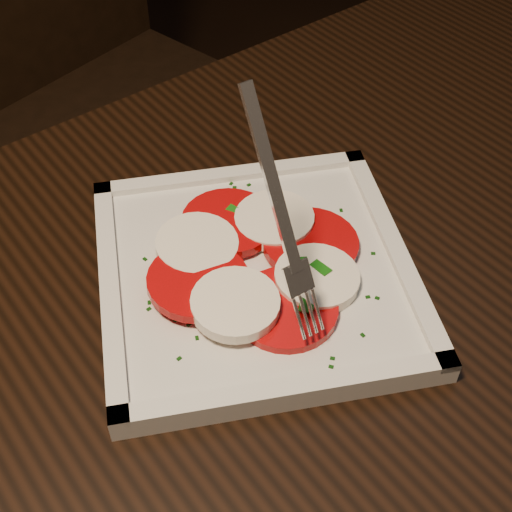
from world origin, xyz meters
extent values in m
cube|color=black|center=(-0.25, 0.04, 0.73)|extent=(1.27, 0.91, 0.04)
cylinder|color=black|center=(0.26, 0.43, 0.35)|extent=(0.06, 0.06, 0.71)
cube|color=black|center=(-0.18, 0.79, 0.45)|extent=(0.53, 0.53, 0.04)
cylinder|color=black|center=(-0.30, 0.57, 0.21)|extent=(0.04, 0.04, 0.41)
cylinder|color=black|center=(0.04, 0.68, 0.21)|extent=(0.04, 0.04, 0.41)
cylinder|color=black|center=(-0.41, 0.91, 0.21)|extent=(0.04, 0.04, 0.41)
cylinder|color=black|center=(-0.07, 1.02, 0.21)|extent=(0.04, 0.04, 0.41)
cube|color=silver|center=(-0.34, 0.14, 0.76)|extent=(0.32, 0.32, 0.01)
cylinder|color=#B8040A|center=(-0.35, 0.09, 0.77)|extent=(0.08, 0.08, 0.01)
cylinder|color=white|center=(-0.31, 0.10, 0.77)|extent=(0.07, 0.07, 0.01)
cylinder|color=#B8040A|center=(-0.29, 0.13, 0.77)|extent=(0.08, 0.08, 0.01)
cylinder|color=white|center=(-0.30, 0.17, 0.77)|extent=(0.07, 0.07, 0.01)
cylinder|color=#B8040A|center=(-0.34, 0.19, 0.77)|extent=(0.08, 0.08, 0.01)
cylinder|color=white|center=(-0.37, 0.17, 0.78)|extent=(0.07, 0.07, 0.02)
cylinder|color=#B8040A|center=(-0.39, 0.14, 0.78)|extent=(0.08, 0.08, 0.01)
cylinder|color=white|center=(-0.38, 0.10, 0.78)|extent=(0.07, 0.07, 0.01)
cube|color=#155D0F|center=(-0.31, 0.11, 0.78)|extent=(0.02, 0.03, 0.00)
cube|color=#155D0F|center=(-0.35, 0.17, 0.78)|extent=(0.02, 0.04, 0.00)
cube|color=#155D0F|center=(-0.31, 0.16, 0.78)|extent=(0.04, 0.03, 0.00)
cube|color=#155D0F|center=(-0.30, 0.11, 0.78)|extent=(0.01, 0.03, 0.00)
cube|color=#155D0F|center=(-0.39, 0.16, 0.78)|extent=(0.03, 0.02, 0.00)
cube|color=#155D0F|center=(-0.34, 0.19, 0.78)|extent=(0.04, 0.02, 0.01)
cube|color=#155D0F|center=(-0.33, 0.20, 0.78)|extent=(0.03, 0.03, 0.00)
cube|color=#155D0F|center=(-0.33, 0.08, 0.78)|extent=(0.03, 0.03, 0.00)
cube|color=#155D0F|center=(-0.39, 0.13, 0.78)|extent=(0.03, 0.02, 0.00)
cube|color=#0C3509|center=(-0.29, 0.23, 0.77)|extent=(0.00, 0.00, 0.00)
cube|color=#0C3509|center=(-0.37, 0.03, 0.77)|extent=(0.00, 0.00, 0.00)
cube|color=#0C3509|center=(-0.28, 0.06, 0.77)|extent=(0.00, 0.00, 0.00)
cube|color=#0C3509|center=(-0.43, 0.14, 0.77)|extent=(0.00, 0.00, 0.00)
cube|color=#0C3509|center=(-0.34, 0.03, 0.77)|extent=(0.00, 0.00, 0.00)
cube|color=#0C3509|center=(-0.41, 0.11, 0.77)|extent=(0.00, 0.00, 0.00)
cube|color=#0C3509|center=(-0.31, 0.04, 0.77)|extent=(0.00, 0.00, 0.00)
cube|color=#0C3509|center=(-0.37, 0.07, 0.77)|extent=(0.00, 0.00, 0.00)
cube|color=#0C3509|center=(-0.43, 0.09, 0.77)|extent=(0.00, 0.00, 0.00)
cube|color=#0C3509|center=(-0.31, 0.23, 0.77)|extent=(0.00, 0.00, 0.00)
cube|color=#0C3509|center=(-0.31, 0.24, 0.77)|extent=(0.00, 0.00, 0.00)
cube|color=#0C3509|center=(-0.41, 0.19, 0.77)|extent=(0.00, 0.00, 0.00)
cube|color=#0C3509|center=(-0.32, 0.21, 0.77)|extent=(0.00, 0.00, 0.00)
cube|color=#0C3509|center=(-0.43, 0.15, 0.77)|extent=(0.00, 0.00, 0.00)
cube|color=#0C3509|center=(-0.42, 0.12, 0.77)|extent=(0.00, 0.00, 0.00)
cube|color=#0C3509|center=(-0.42, 0.17, 0.77)|extent=(0.00, 0.00, 0.00)
cube|color=#0C3509|center=(-0.35, 0.23, 0.77)|extent=(0.00, 0.00, 0.00)
cube|color=#0C3509|center=(-0.37, 0.21, 0.77)|extent=(0.00, 0.00, 0.00)
cube|color=#0C3509|center=(-0.28, 0.06, 0.77)|extent=(0.00, 0.00, 0.00)
cube|color=#0C3509|center=(-0.38, 0.20, 0.77)|extent=(0.00, 0.00, 0.00)
cube|color=#0C3509|center=(-0.24, 0.15, 0.77)|extent=(0.00, 0.00, 0.00)
cube|color=#0C3509|center=(-0.35, 0.03, 0.77)|extent=(0.00, 0.00, 0.00)
cube|color=#0C3509|center=(-0.25, 0.10, 0.77)|extent=(0.00, 0.00, 0.00)
cube|color=#0C3509|center=(-0.40, 0.04, 0.77)|extent=(0.00, 0.00, 0.00)
cube|color=#0C3509|center=(-0.41, 0.10, 0.77)|extent=(0.00, 0.00, 0.00)
cube|color=#0C3509|center=(-0.37, 0.21, 0.77)|extent=(0.00, 0.00, 0.00)
camera|label=1|loc=(-0.54, -0.19, 1.19)|focal=50.00mm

